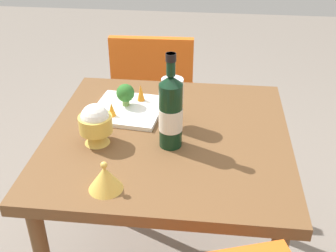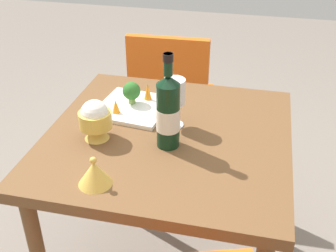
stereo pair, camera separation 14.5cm
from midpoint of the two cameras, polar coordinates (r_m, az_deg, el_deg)
name	(u,v)px [view 2 (the right image)]	position (r m, az deg, el deg)	size (l,w,h in m)	color
dining_table	(168,156)	(1.51, 2.74, -4.10)	(0.83, 0.83, 0.74)	brown
chair_near_window	(170,92)	(2.21, 2.21, 4.58)	(0.41, 0.41, 0.85)	orange
wine_bottle	(168,112)	(1.34, 3.11, 1.86)	(0.08, 0.08, 0.32)	black
wine_glass	(174,93)	(1.45, 3.72, 4.39)	(0.08, 0.08, 0.18)	white
rice_bowl	(95,119)	(1.41, -6.89, 0.84)	(0.11, 0.11, 0.14)	gold
rice_bowl_lid	(95,173)	(1.22, -6.53, -6.43)	(0.10, 0.10, 0.09)	gold
serving_plate	(133,107)	(1.61, -2.14, 2.45)	(0.28, 0.28, 0.02)	white
broccoli_floret	(132,91)	(1.60, -2.35, 4.61)	(0.07, 0.07, 0.09)	#729E4C
carrot_garnish_left	(148,91)	(1.63, -0.22, 4.62)	(0.03, 0.03, 0.07)	orange
carrot_garnish_right	(116,106)	(1.55, -4.39, 2.59)	(0.03, 0.03, 0.05)	orange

